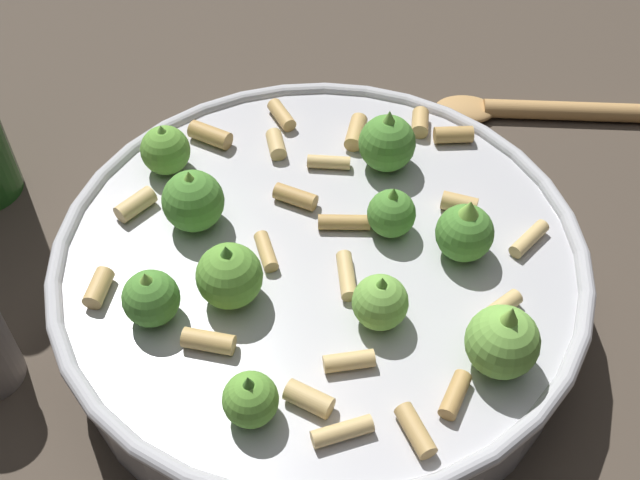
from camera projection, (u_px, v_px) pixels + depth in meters
The scene contains 3 objects.
ground_plane at pixel (320, 307), 0.53m from camera, with size 2.40×2.40×0.00m, color #42382D.
cooking_pan at pixel (320, 273), 0.50m from camera, with size 0.34×0.34×0.11m.
wooden_spoon at pixel (559, 111), 0.66m from camera, with size 0.23×0.12×0.02m.
Camera 1 is at (0.11, 0.30, 0.43)m, focal length 43.35 mm.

